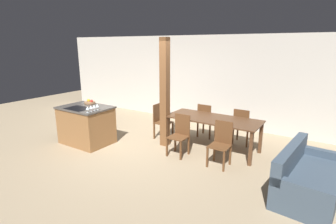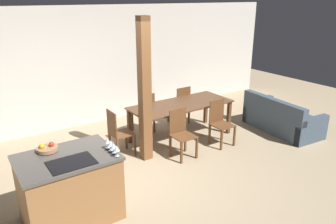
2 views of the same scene
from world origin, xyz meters
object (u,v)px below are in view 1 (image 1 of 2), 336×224
(wine_glass_far, at_px, (94,106))
(dining_chair_far_left, at_px, (206,120))
(wine_glass_end, at_px, (97,106))
(dining_table, at_px, (213,122))
(timber_post, at_px, (165,94))
(couch, at_px, (308,179))
(wine_glass_near, at_px, (87,108))
(wine_glass_middle, at_px, (91,107))
(kitchen_island, at_px, (87,125))
(dining_chair_far_right, at_px, (242,126))
(dining_chair_near_right, at_px, (221,143))
(dining_chair_near_left, at_px, (180,134))
(fruit_bowl, at_px, (90,102))
(dining_chair_head_end, at_px, (161,120))

(wine_glass_far, relative_size, dining_chair_far_left, 0.16)
(wine_glass_end, bearing_deg, wine_glass_far, -90.00)
(dining_table, distance_m, timber_post, 1.30)
(couch, bearing_deg, wine_glass_near, 105.16)
(wine_glass_middle, relative_size, dining_chair_far_left, 0.16)
(wine_glass_near, bearing_deg, dining_table, 36.78)
(kitchen_island, height_order, dining_chair_far_right, kitchen_island)
(wine_glass_middle, height_order, wine_glass_end, same)
(kitchen_island, distance_m, dining_chair_near_right, 3.37)
(dining_chair_near_left, bearing_deg, couch, -5.57)
(wine_glass_near, bearing_deg, wine_glass_middle, 90.00)
(wine_glass_middle, relative_size, wine_glass_end, 1.00)
(fruit_bowl, distance_m, wine_glass_far, 0.85)
(dining_chair_far_right, bearing_deg, fruit_bowl, 26.34)
(kitchen_island, relative_size, dining_table, 0.57)
(dining_chair_near_right, bearing_deg, kitchen_island, -168.87)
(fruit_bowl, relative_size, couch, 0.16)
(couch, bearing_deg, dining_chair_far_right, 50.66)
(wine_glass_near, relative_size, couch, 0.08)
(kitchen_island, height_order, fruit_bowl, fruit_bowl)
(kitchen_island, relative_size, timber_post, 0.48)
(dining_table, distance_m, dining_chair_head_end, 1.47)
(dining_chair_near_right, bearing_deg, dining_chair_head_end, 160.87)
(wine_glass_end, height_order, dining_chair_far_left, wine_glass_end)
(wine_glass_near, xyz_separation_m, dining_chair_head_end, (0.81, 1.70, -0.58))
(fruit_bowl, distance_m, timber_post, 2.03)
(fruit_bowl, bearing_deg, dining_table, 19.25)
(dining_table, bearing_deg, wine_glass_middle, -144.78)
(wine_glass_near, bearing_deg, timber_post, 47.90)
(dining_chair_far_left, bearing_deg, dining_chair_far_right, -180.00)
(wine_glass_middle, relative_size, couch, 0.08)
(dining_chair_far_left, xyz_separation_m, dining_chair_far_right, (0.98, 0.00, 0.00))
(fruit_bowl, bearing_deg, wine_glass_middle, -39.11)
(dining_chair_near_left, bearing_deg, kitchen_island, -164.40)
(wine_glass_far, bearing_deg, dining_chair_near_left, 25.07)
(dining_table, height_order, couch, couch)
(dining_chair_near_left, height_order, timber_post, timber_post)
(wine_glass_far, relative_size, wine_glass_end, 1.00)
(wine_glass_middle, xyz_separation_m, dining_chair_far_right, (2.76, 2.28, -0.58))
(dining_chair_near_right, xyz_separation_m, dining_chair_far_right, (-0.00, 1.35, 0.00))
(wine_glass_near, bearing_deg, dining_chair_head_end, 64.42)
(wine_glass_far, distance_m, couch, 4.50)
(wine_glass_far, bearing_deg, timber_post, 43.48)
(kitchen_island, xyz_separation_m, dining_chair_near_left, (2.33, 0.65, 0.01))
(fruit_bowl, distance_m, couch, 5.14)
(dining_chair_far_left, xyz_separation_m, timber_post, (-0.60, -1.06, 0.82))
(wine_glass_near, xyz_separation_m, wine_glass_middle, (0.00, 0.09, 0.00))
(kitchen_island, bearing_deg, timber_post, 28.57)
(kitchen_island, bearing_deg, couch, 4.58)
(timber_post, bearing_deg, kitchen_island, -151.43)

